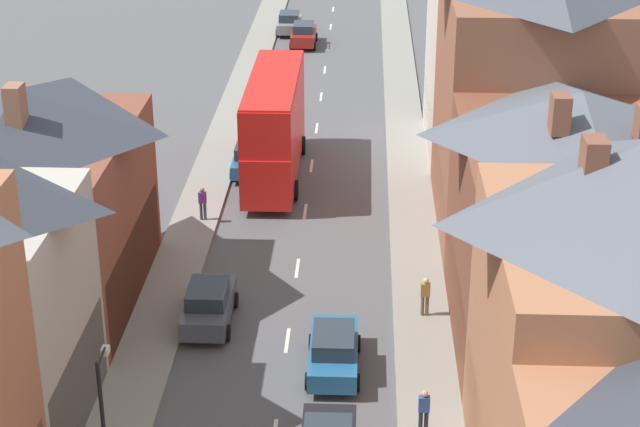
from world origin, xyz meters
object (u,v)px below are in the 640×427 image
(car_parked_right_a, at_px, (289,23))
(pedestrian_mid_right, at_px, (424,410))
(car_parked_left_b, at_px, (334,350))
(double_decker_bus_lead, at_px, (274,125))
(pedestrian_far_left, at_px, (425,295))
(car_mid_white, at_px, (304,34))
(pedestrian_far_right, at_px, (203,202))
(car_mid_black, at_px, (209,304))
(car_near_blue, at_px, (251,156))
(car_parked_left_a, at_px, (263,114))

(car_parked_right_a, distance_m, pedestrian_mid_right, 52.34)
(car_parked_left_b, distance_m, pedestrian_mid_right, 4.90)
(double_decker_bus_lead, xyz_separation_m, car_parked_left_b, (3.61, -18.40, -2.00))
(double_decker_bus_lead, distance_m, pedestrian_mid_right, 23.30)
(pedestrian_mid_right, bearing_deg, car_parked_right_a, 98.69)
(pedestrian_far_left, bearing_deg, car_parked_right_a, 100.71)
(pedestrian_mid_right, height_order, pedestrian_far_left, same)
(car_parked_right_a, bearing_deg, car_mid_white, -70.07)
(pedestrian_mid_right, xyz_separation_m, pedestrian_far_right, (-9.49, 16.41, 0.00))
(double_decker_bus_lead, xyz_separation_m, car_mid_black, (-1.29, -15.26, -1.97))
(car_near_blue, relative_size, car_mid_black, 1.10)
(car_parked_right_a, xyz_separation_m, car_parked_left_b, (4.90, -47.88, -0.00))
(car_parked_left_b, bearing_deg, pedestrian_far_left, 48.81)
(double_decker_bus_lead, xyz_separation_m, car_parked_right_a, (-1.29, 29.47, -2.00))
(double_decker_bus_lead, xyz_separation_m, car_near_blue, (-1.29, 0.73, -2.01))
(car_near_blue, height_order, car_parked_right_a, car_parked_right_a)
(car_parked_left_b, relative_size, car_mid_white, 1.01)
(double_decker_bus_lead, height_order, car_parked_left_a, double_decker_bus_lead)
(car_parked_left_a, xyz_separation_m, pedestrian_mid_right, (7.91, -29.81, 0.18))
(car_parked_left_a, xyz_separation_m, pedestrian_far_right, (-1.58, -13.40, 0.18))
(double_decker_bus_lead, xyz_separation_m, car_mid_white, (0.01, 25.89, -1.96))
(car_parked_left_a, xyz_separation_m, car_mid_black, (-0.00, -22.80, -0.01))
(car_parked_left_a, xyz_separation_m, car_parked_left_b, (4.90, -25.94, -0.03))
(car_mid_white, bearing_deg, car_mid_black, -91.81)
(car_parked_left_b, distance_m, pedestrian_far_left, 5.19)
(double_decker_bus_lead, distance_m, car_parked_right_a, 29.57)
(car_parked_left_a, distance_m, car_parked_left_b, 26.40)
(car_parked_left_a, bearing_deg, car_near_blue, -90.00)
(car_parked_left_b, bearing_deg, pedestrian_far_right, 117.33)
(double_decker_bus_lead, bearing_deg, car_parked_left_a, 99.72)
(car_parked_right_a, distance_m, car_parked_left_b, 48.13)
(car_mid_black, distance_m, pedestrian_far_right, 9.53)
(car_near_blue, distance_m, car_parked_right_a, 28.74)
(car_parked_right_a, height_order, car_parked_left_b, car_parked_right_a)
(car_parked_left_b, bearing_deg, car_mid_black, 147.33)
(car_parked_left_a, relative_size, pedestrian_far_right, 2.47)
(car_near_blue, relative_size, car_mid_white, 1.08)
(pedestrian_mid_right, bearing_deg, car_mid_black, 138.46)
(car_parked_right_a, distance_m, pedestrian_far_left, 44.75)
(car_parked_left_b, bearing_deg, car_parked_left_a, 100.70)
(car_mid_black, height_order, pedestrian_far_left, pedestrian_far_left)
(car_parked_left_a, relative_size, car_parked_left_b, 0.94)
(car_parked_left_b, bearing_deg, double_decker_bus_lead, 101.09)
(car_mid_white, relative_size, pedestrian_mid_right, 2.62)
(double_decker_bus_lead, distance_m, car_mid_white, 25.96)
(double_decker_bus_lead, distance_m, car_parked_left_b, 18.86)
(car_near_blue, distance_m, pedestrian_far_left, 17.36)
(car_mid_black, xyz_separation_m, pedestrian_far_left, (8.32, 0.76, 0.19))
(car_parked_left_a, bearing_deg, car_parked_left_b, -79.30)
(car_parked_left_b, height_order, car_mid_white, car_mid_white)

